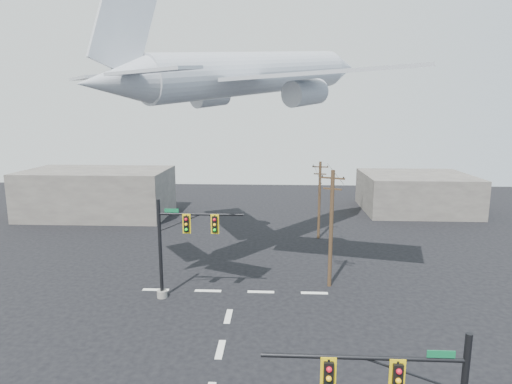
# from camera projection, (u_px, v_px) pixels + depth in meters

# --- Properties ---
(lane_markings) EXTENTS (14.00, 21.20, 0.01)m
(lane_markings) POSITION_uv_depth(u_px,v_px,m) (223.00, 337.00, 25.62)
(lane_markings) COLOR silver
(lane_markings) RESTS_ON ground
(signal_mast_far) EXTENTS (6.34, 0.80, 7.31)m
(signal_mast_far) POSITION_uv_depth(u_px,v_px,m) (178.00, 247.00, 30.32)
(signal_mast_far) COLOR gray
(signal_mast_far) RESTS_ON ground
(utility_pole_a) EXTENTS (1.71, 0.83, 9.08)m
(utility_pole_a) POSITION_uv_depth(u_px,v_px,m) (331.00, 227.00, 32.31)
(utility_pole_a) COLOR #4C3620
(utility_pole_a) RESTS_ON ground
(utility_pole_b) EXTENTS (1.65, 0.45, 8.24)m
(utility_pole_b) POSITION_uv_depth(u_px,v_px,m) (319.00, 199.00, 44.92)
(utility_pole_b) COLOR #4C3620
(utility_pole_b) RESTS_ON ground
(power_lines) EXTENTS (1.92, 12.77, 0.03)m
(power_lines) POSITION_uv_depth(u_px,v_px,m) (325.00, 172.00, 37.97)
(power_lines) COLOR black
(airliner) EXTENTS (25.41, 27.19, 8.17)m
(airliner) POSITION_uv_depth(u_px,v_px,m) (256.00, 74.00, 35.53)
(airliner) COLOR #B3B9C0
(building_left) EXTENTS (18.00, 10.00, 6.00)m
(building_left) POSITION_uv_depth(u_px,v_px,m) (98.00, 193.00, 55.16)
(building_left) COLOR slate
(building_left) RESTS_ON ground
(building_right) EXTENTS (14.00, 12.00, 5.00)m
(building_right) POSITION_uv_depth(u_px,v_px,m) (416.00, 192.00, 58.10)
(building_right) COLOR slate
(building_right) RESTS_ON ground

